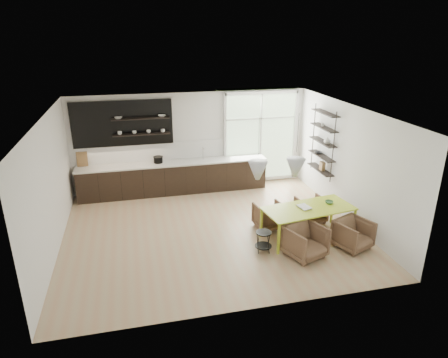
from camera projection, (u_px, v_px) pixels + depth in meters
room at (225, 158)px, 10.32m from camera, size 7.02×6.01×2.91m
kitchen_run at (171, 173)px, 11.80m from camera, size 5.54×0.69×2.75m
right_shelving at (323, 144)px, 10.92m from camera, size 0.26×1.22×1.90m
dining_table at (308, 210)px, 9.17m from camera, size 2.19×1.22×0.76m
armchair_back_left at (269, 216)px, 9.77m from camera, size 0.73×0.75×0.62m
armchair_back_right at (311, 209)px, 10.12m from camera, size 0.71×0.73×0.62m
armchair_front_left at (305, 242)px, 8.51m from camera, size 0.98×1.00×0.71m
armchair_front_right at (353, 234)px, 8.86m from camera, size 0.93×0.94×0.66m
wire_stool at (264, 239)px, 8.72m from camera, size 0.37×0.37×0.47m
table_book at (300, 208)px, 9.11m from camera, size 0.30×0.36×0.03m
table_bowl at (329, 202)px, 9.37m from camera, size 0.23×0.23×0.06m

